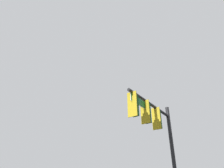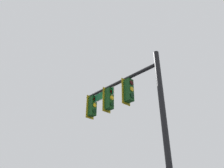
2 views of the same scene
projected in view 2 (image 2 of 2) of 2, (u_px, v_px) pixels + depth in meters
name	position (u px, v px, depth m)	size (l,w,h in m)	color
signal_pole_near	(126.00, 106.00, 9.86)	(4.91, 0.71, 7.02)	black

